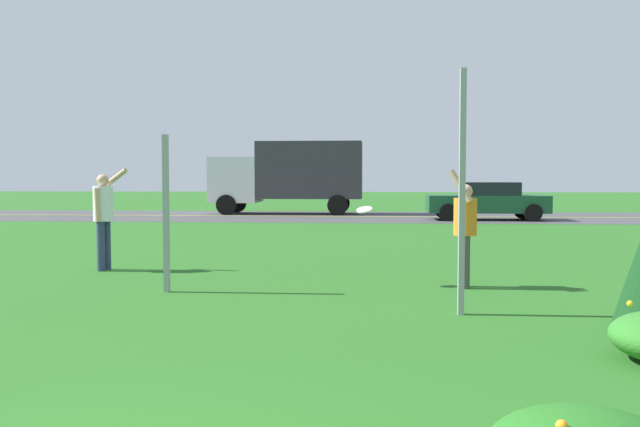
{
  "coord_description": "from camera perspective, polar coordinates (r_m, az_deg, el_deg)",
  "views": [
    {
      "loc": [
        1.74,
        -2.36,
        1.64
      ],
      "look_at": [
        1.04,
        6.34,
        1.17
      ],
      "focal_mm": 37.69,
      "sensor_mm": 36.0,
      "label": 1
    }
  ],
  "objects": [
    {
      "name": "ground_plane",
      "position": [
        15.34,
        -1.95,
        -3.03
      ],
      "size": [
        120.0,
        120.0,
        0.0
      ],
      "primitive_type": "plane",
      "color": "#26601E"
    },
    {
      "name": "highway_strip",
      "position": [
        28.06,
        1.02,
        -0.24
      ],
      "size": [
        120.0,
        8.1,
        0.01
      ],
      "primitive_type": "cube",
      "color": "#424244",
      "rests_on": "ground"
    },
    {
      "name": "highway_center_stripe",
      "position": [
        28.06,
        1.02,
        -0.23
      ],
      "size": [
        120.0,
        0.16,
        0.0
      ],
      "primitive_type": "cube",
      "color": "yellow",
      "rests_on": "ground"
    },
    {
      "name": "sign_post_near_path",
      "position": [
        9.77,
        -12.94,
        -0.02
      ],
      "size": [
        0.07,
        0.1,
        2.24
      ],
      "color": "#93969B",
      "rests_on": "ground"
    },
    {
      "name": "sign_post_by_roadside",
      "position": [
        8.11,
        11.96,
        1.75
      ],
      "size": [
        0.07,
        0.1,
        2.91
      ],
      "color": "#93969B",
      "rests_on": "ground"
    },
    {
      "name": "person_thrower_white_shirt",
      "position": [
        12.35,
        -17.91,
        0.08
      ],
      "size": [
        0.58,
        0.53,
        1.8
      ],
      "color": "silver",
      "rests_on": "ground"
    },
    {
      "name": "person_catcher_orange_shirt",
      "position": [
        10.15,
        12.21,
        -1.03
      ],
      "size": [
        0.45,
        0.52,
        1.75
      ],
      "color": "orange",
      "rests_on": "ground"
    },
    {
      "name": "frisbee_white",
      "position": [
        10.13,
        3.79,
        0.32
      ],
      "size": [
        0.25,
        0.23,
        0.13
      ],
      "color": "white"
    },
    {
      "name": "car_dark_green_center_left",
      "position": [
        26.51,
        14.01,
        1.06
      ],
      "size": [
        4.5,
        2.0,
        1.45
      ],
      "color": "#194C2D",
      "rests_on": "ground"
    },
    {
      "name": "box_truck_white",
      "position": [
        30.02,
        -2.56,
        3.41
      ],
      "size": [
        6.7,
        2.46,
        3.2
      ],
      "color": "silver",
      "rests_on": "ground"
    }
  ]
}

